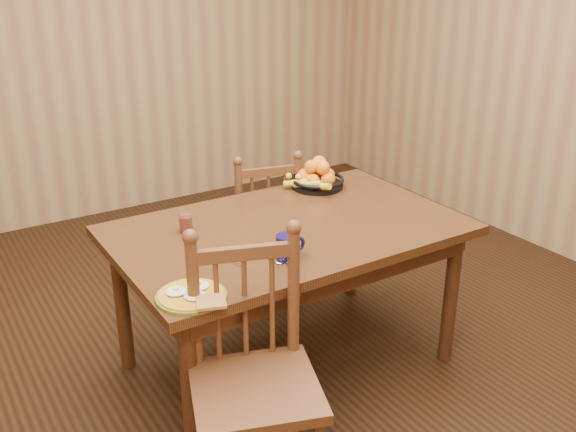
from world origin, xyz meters
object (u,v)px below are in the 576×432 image
chair_far (262,228)px  breakfast_plate (192,295)px  dining_table (288,242)px  chair_near (253,378)px  coffee_mug (287,246)px  fruit_bowl (317,178)px

chair_far → breakfast_plate: (-0.89, -1.04, 0.32)m
dining_table → chair_near: bearing=-131.2°
dining_table → coffee_mug: size_ratio=11.95×
dining_table → breakfast_plate: 0.77m
breakfast_plate → fruit_bowl: fruit_bowl is taller
dining_table → fruit_bowl: (0.41, 0.36, 0.14)m
chair_near → breakfast_plate: (-0.12, 0.23, 0.27)m
chair_far → coffee_mug: chair_far is taller
coffee_mug → dining_table: bearing=57.4°
dining_table → chair_near: (-0.54, -0.61, -0.18)m
chair_near → coffee_mug: bearing=62.3°
dining_table → fruit_bowl: bearing=41.4°
breakfast_plate → coffee_mug: 0.49m
chair_far → fruit_bowl: size_ratio=2.81×
breakfast_plate → coffee_mug: (0.48, 0.10, 0.04)m
chair_far → dining_table: bearing=84.0°
coffee_mug → fruit_bowl: size_ratio=0.41×
dining_table → breakfast_plate: (-0.66, -0.38, 0.10)m
breakfast_plate → fruit_bowl: size_ratio=0.93×
dining_table → chair_far: (0.23, 0.65, -0.22)m
chair_far → chair_near: (-0.77, -1.26, 0.05)m
chair_near → fruit_bowl: (0.95, 0.98, 0.32)m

